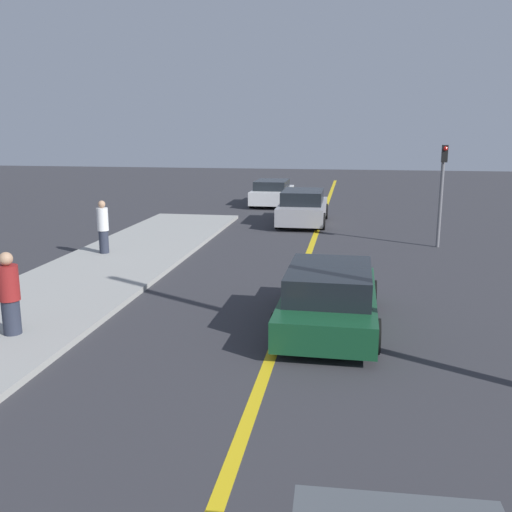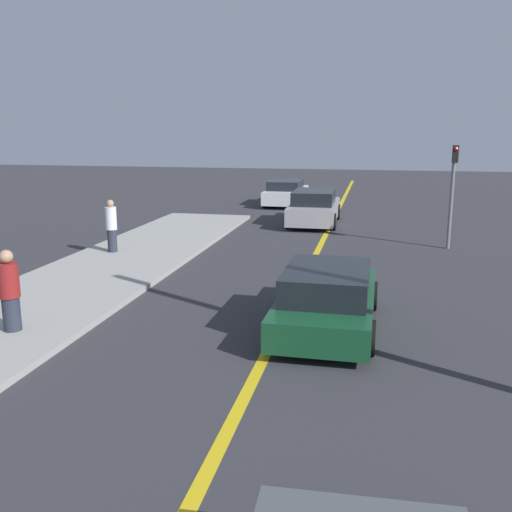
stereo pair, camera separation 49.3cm
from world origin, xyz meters
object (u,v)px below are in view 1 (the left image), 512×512
at_px(car_parked_left_lot, 272,193).
at_px(pedestrian_mid_group, 9,294).
at_px(car_ahead_center, 329,298).
at_px(car_far_distant, 303,207).
at_px(traffic_light, 442,184).
at_px(pedestrian_far_standing, 103,227).

relative_size(car_parked_left_lot, pedestrian_mid_group, 2.76).
distance_m(car_ahead_center, car_parked_left_lot, 18.81).
bearing_deg(car_far_distant, car_parked_left_lot, 109.41).
distance_m(car_parked_left_lot, pedestrian_mid_group, 20.30).
relative_size(car_parked_left_lot, traffic_light, 1.28).
xyz_separation_m(pedestrian_mid_group, pedestrian_far_standing, (-1.30, 7.01, 0.04)).
xyz_separation_m(car_ahead_center, pedestrian_mid_group, (-5.86, -1.75, 0.30)).
height_order(car_ahead_center, car_parked_left_lot, car_parked_left_lot).
bearing_deg(pedestrian_far_standing, car_ahead_center, -36.28).
bearing_deg(pedestrian_far_standing, pedestrian_mid_group, -79.46).
bearing_deg(traffic_light, car_ahead_center, -111.06).
relative_size(car_far_distant, traffic_light, 1.32).
relative_size(car_ahead_center, traffic_light, 1.26).
xyz_separation_m(car_ahead_center, car_parked_left_lot, (-3.74, 18.43, 0.02)).
distance_m(car_parked_left_lot, pedestrian_far_standing, 13.62).
relative_size(car_far_distant, car_parked_left_lot, 1.03).
distance_m(pedestrian_mid_group, pedestrian_far_standing, 7.13).
distance_m(car_ahead_center, pedestrian_mid_group, 6.12).
xyz_separation_m(pedestrian_mid_group, traffic_light, (9.15, 10.27, 1.22)).
height_order(car_parked_left_lot, pedestrian_far_standing, pedestrian_far_standing).
bearing_deg(car_ahead_center, pedestrian_far_standing, 144.24).
bearing_deg(car_parked_left_lot, car_far_distant, -70.22).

